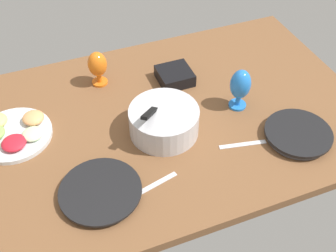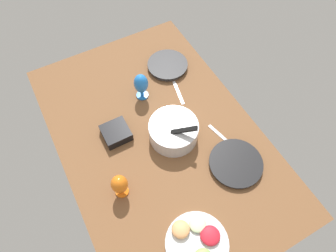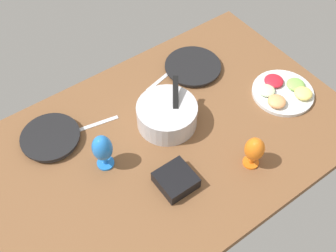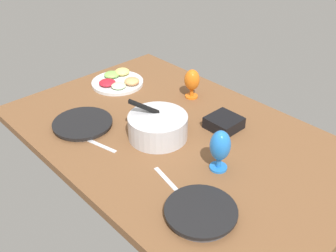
{
  "view_description": "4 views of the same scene",
  "coord_description": "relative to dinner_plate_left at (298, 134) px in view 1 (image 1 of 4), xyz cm",
  "views": [
    {
      "loc": [
        43.75,
        112.88,
        115.29
      ],
      "look_at": [
        3.48,
        9.16,
        4.25
      ],
      "focal_mm": 44.76,
      "sensor_mm": 36.0,
      "label": 1
    },
    {
      "loc": [
        74.52,
        -34.19,
        142.81
      ],
      "look_at": [
        -0.42,
        6.52,
        4.25
      ],
      "focal_mm": 31.97,
      "sensor_mm": 36.0,
      "label": 2
    },
    {
      "loc": [
        -61.35,
        -84.33,
        142.57
      ],
      "look_at": [
        1.66,
        2.71,
        4.25
      ],
      "focal_mm": 43.67,
      "sensor_mm": 36.0,
      "label": 3
    },
    {
      "loc": [
        -103.97,
        102.14,
        99.43
      ],
      "look_at": [
        2.95,
        2.44,
        4.25
      ],
      "focal_mm": 41.64,
      "sensor_mm": 36.0,
      "label": 4
    }
  ],
  "objects": [
    {
      "name": "mixing_bowl",
      "position": [
        46.02,
        -21.32,
        4.19
      ],
      "size": [
        26.46,
        26.46,
        17.62
      ],
      "color": "silver",
      "rests_on": "ground_plane"
    },
    {
      "name": "fork_by_right_plate",
      "position": [
        58.33,
        1.67,
        -1.33
      ],
      "size": [
        17.93,
        5.87,
        0.6
      ],
      "primitive_type": "cube",
      "rotation": [
        0.0,
        0.0,
        0.23
      ],
      "color": "silver",
      "rests_on": "ground_plane"
    },
    {
      "name": "hurricane_glass_blue",
      "position": [
        12.83,
        -24.11,
        8.98
      ],
      "size": [
        8.27,
        8.27,
        17.81
      ],
      "color": "blue",
      "rests_on": "ground_plane"
    },
    {
      "name": "fork_by_left_plate",
      "position": [
        21.13,
        -4.04,
        -1.33
      ],
      "size": [
        18.0,
        5.3,
        0.6
      ],
      "primitive_type": "cube",
      "rotation": [
        0.0,
        0.0,
        -0.2
      ],
      "color": "silver",
      "rests_on": "ground_plane"
    },
    {
      "name": "dinner_plate_left",
      "position": [
        0.0,
        0.0,
        0.0
      ],
      "size": [
        25.43,
        25.43,
        3.13
      ],
      "color": "#4C4C51",
      "rests_on": "ground_plane"
    },
    {
      "name": "ground_plane",
      "position": [
        41.62,
        -28.59,
        -3.63
      ],
      "size": [
        160.0,
        104.0,
        4.0
      ],
      "primitive_type": "cube",
      "color": "brown"
    },
    {
      "name": "hurricane_glass_orange",
      "position": [
        61.51,
        -58.88,
        7.78
      ],
      "size": [
        8.09,
        8.09,
        15.69
      ],
      "color": "orange",
      "rests_on": "ground_plane"
    },
    {
      "name": "fruit_platter",
      "position": [
        99.93,
        -39.61,
        0.32
      ],
      "size": [
        28.77,
        28.77,
        5.5
      ],
      "color": "silver",
      "rests_on": "ground_plane"
    },
    {
      "name": "dinner_plate_right",
      "position": [
        76.27,
        -1.3,
        -0.29
      ],
      "size": [
        27.8,
        27.8,
        2.58
      ],
      "color": "#4C4C51",
      "rests_on": "ground_plane"
    },
    {
      "name": "square_bowl_black",
      "position": [
        30.69,
        -48.5,
        1.39
      ],
      "size": [
        14.15,
        14.15,
        5.42
      ],
      "color": "black",
      "rests_on": "ground_plane"
    }
  ]
}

